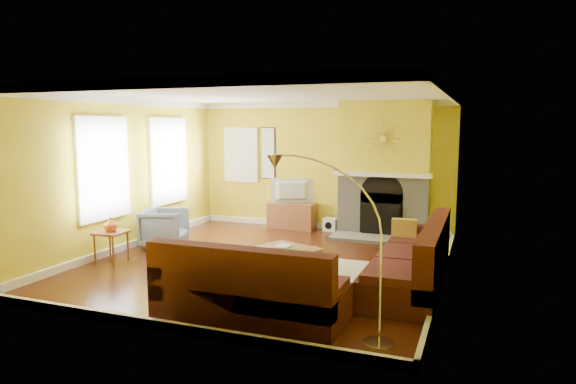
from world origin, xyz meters
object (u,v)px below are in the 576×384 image
at_px(armchair, 164,228).
at_px(arc_lamp, 330,250).
at_px(coffee_table, 283,260).
at_px(media_console, 292,216).
at_px(sectional_sofa, 323,254).
at_px(side_table, 112,247).

height_order(armchair, arc_lamp, arc_lamp).
bearing_deg(armchair, coffee_table, -122.35).
xyz_separation_m(coffee_table, armchair, (-2.60, 0.70, 0.17)).
bearing_deg(media_console, coffee_table, -72.12).
bearing_deg(armchair, sectional_sofa, -126.72).
height_order(coffee_table, side_table, side_table).
xyz_separation_m(sectional_sofa, media_console, (-1.80, 3.60, -0.17)).
bearing_deg(arc_lamp, side_table, 157.89).
bearing_deg(sectional_sofa, media_console, 116.57).
bearing_deg(side_table, media_console, 63.43).
distance_m(side_table, arc_lamp, 4.57).
bearing_deg(sectional_sofa, armchair, 160.56).
xyz_separation_m(coffee_table, media_console, (-1.00, 3.10, 0.10)).
bearing_deg(coffee_table, armchair, 164.93).
height_order(media_console, arc_lamp, arc_lamp).
height_order(coffee_table, arc_lamp, arc_lamp).
bearing_deg(media_console, sectional_sofa, -63.43).
bearing_deg(sectional_sofa, side_table, 180.00).
distance_m(sectional_sofa, coffee_table, 0.98).
xyz_separation_m(side_table, arc_lamp, (4.18, -1.70, 0.70)).
distance_m(media_console, side_table, 4.03).
relative_size(sectional_sofa, media_console, 3.67).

